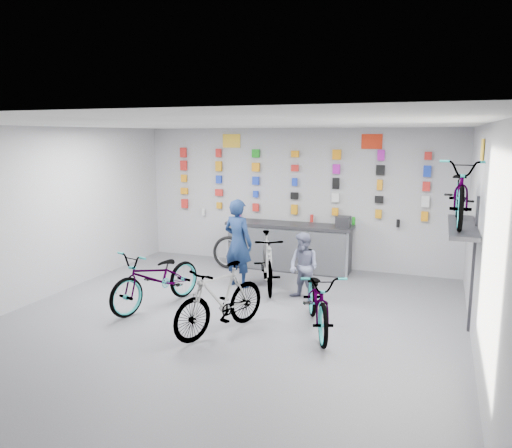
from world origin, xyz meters
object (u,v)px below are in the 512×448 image
at_px(bike_left, 157,278).
at_px(bike_service, 267,262).
at_px(counter, 289,247).
at_px(bike_center, 220,299).
at_px(bike_right, 318,299).
at_px(clerk, 238,243).
at_px(customer, 304,267).

height_order(bike_left, bike_service, bike_service).
distance_m(counter, bike_left, 3.34).
bearing_deg(bike_left, counter, 81.86).
relative_size(bike_center, bike_right, 0.93).
distance_m(bike_left, bike_service, 2.10).
xyz_separation_m(counter, bike_left, (-1.38, -3.04, 0.02)).
bearing_deg(counter, clerk, -110.75).
relative_size(counter, bike_service, 1.53).
bearing_deg(customer, bike_service, -179.73).
relative_size(bike_service, customer, 1.48).
bearing_deg(bike_right, bike_service, 108.55).
xyz_separation_m(counter, customer, (0.83, -1.87, 0.11)).
xyz_separation_m(bike_service, clerk, (-0.59, 0.00, 0.31)).
height_order(counter, clerk, clerk).
distance_m(bike_left, customer, 2.50).
bearing_deg(bike_center, customer, 91.13).
bearing_deg(customer, clerk, -169.64).
xyz_separation_m(bike_right, customer, (-0.56, 1.24, 0.12)).
height_order(bike_left, clerk, clerk).
bearing_deg(customer, bike_center, -86.57).
xyz_separation_m(bike_center, bike_right, (1.32, 0.57, -0.03)).
height_order(bike_right, customer, customer).
bearing_deg(bike_right, counter, 92.79).
distance_m(bike_right, customer, 1.37).
bearing_deg(bike_left, clerk, 78.56).
bearing_deg(bike_left, customer, 44.26).
bearing_deg(bike_service, customer, -49.45).
distance_m(clerk, customer, 1.46).
bearing_deg(clerk, bike_center, 120.97).
bearing_deg(bike_service, clerk, 155.97).
bearing_deg(counter, bike_center, -88.89).
relative_size(counter, clerk, 1.61).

